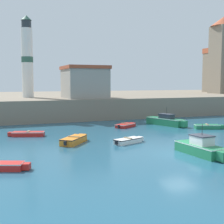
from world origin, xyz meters
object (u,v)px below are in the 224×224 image
at_px(dinghy_red_3, 126,125).
at_px(dinghy_red_6, 27,134).
at_px(motorboat_green_1, 201,148).
at_px(dinghy_orange_4, 74,140).
at_px(dinghy_green_0, 208,126).
at_px(lighthouse, 27,58).
at_px(harbor_shed_near_wharf, 85,82).
at_px(mooring_buoy, 197,136).
at_px(motorboat_green_5, 166,121).
at_px(dinghy_white_7, 129,140).

bearing_deg(dinghy_red_3, dinghy_red_6, -169.36).
relative_size(motorboat_green_1, dinghy_orange_4, 1.40).
relative_size(dinghy_green_0, lighthouse, 0.27).
distance_m(dinghy_red_6, harbor_shed_near_wharf, 18.05).
bearing_deg(dinghy_orange_4, mooring_buoy, -10.55).
relative_size(dinghy_red_3, harbor_shed_near_wharf, 0.47).
relative_size(motorboat_green_5, lighthouse, 0.46).
bearing_deg(harbor_shed_near_wharf, mooring_buoy, -76.14).
bearing_deg(dinghy_orange_4, motorboat_green_5, 27.39).
bearing_deg(harbor_shed_near_wharf, lighthouse, 147.26).
distance_m(dinghy_green_0, lighthouse, 29.88).
height_order(dinghy_orange_4, harbor_shed_near_wharf, harbor_shed_near_wharf).
height_order(dinghy_green_0, motorboat_green_5, motorboat_green_5).
height_order(motorboat_green_1, harbor_shed_near_wharf, harbor_shed_near_wharf).
distance_m(mooring_buoy, harbor_shed_near_wharf, 22.74).
relative_size(motorboat_green_1, lighthouse, 0.39).
xyz_separation_m(dinghy_green_0, lighthouse, (-18.56, 21.56, 9.12)).
height_order(dinghy_orange_4, dinghy_red_6, dinghy_orange_4).
bearing_deg(dinghy_red_3, harbor_shed_near_wharf, 99.26).
bearing_deg(motorboat_green_5, dinghy_green_0, -54.04).
height_order(dinghy_green_0, dinghy_red_6, dinghy_green_0).
relative_size(dinghy_green_0, harbor_shed_near_wharf, 0.50).
bearing_deg(lighthouse, dinghy_red_3, -59.50).
bearing_deg(dinghy_white_7, dinghy_green_0, 20.32).
bearing_deg(motorboat_green_5, dinghy_orange_4, -152.61).
relative_size(dinghy_red_6, lighthouse, 0.29).
distance_m(dinghy_green_0, dinghy_white_7, 13.28).
relative_size(dinghy_red_3, dinghy_red_6, 0.87).
distance_m(motorboat_green_1, dinghy_red_3, 15.61).
bearing_deg(dinghy_white_7, dinghy_red_6, 139.42).
distance_m(dinghy_white_7, lighthouse, 28.39).
relative_size(dinghy_white_7, mooring_buoy, 6.85).
bearing_deg(dinghy_red_6, motorboat_green_5, 6.17).
xyz_separation_m(mooring_buoy, lighthouse, (-13.30, 26.61, 9.15)).
bearing_deg(motorboat_green_1, dinghy_white_7, 118.02).
bearing_deg(mooring_buoy, dinghy_orange_4, 169.45).
bearing_deg(lighthouse, dinghy_red_6, -96.48).
bearing_deg(dinghy_white_7, dinghy_orange_4, 159.22).
bearing_deg(motorboat_green_1, dinghy_red_3, 88.26).
height_order(motorboat_green_1, dinghy_red_6, motorboat_green_1).
bearing_deg(dinghy_white_7, dinghy_red_3, 67.92).
height_order(dinghy_green_0, lighthouse, lighthouse).
distance_m(dinghy_red_3, harbor_shed_near_wharf, 12.97).
relative_size(motorboat_green_1, dinghy_red_3, 1.55).
relative_size(dinghy_white_7, lighthouse, 0.26).
xyz_separation_m(dinghy_green_0, dinghy_orange_4, (-17.11, -2.85, 0.05)).
distance_m(motorboat_green_1, mooring_buoy, 6.98).
distance_m(dinghy_red_3, dinghy_white_7, 10.10).
xyz_separation_m(dinghy_white_7, mooring_buoy, (7.19, -0.44, -0.01)).
distance_m(dinghy_orange_4, harbor_shed_near_wharf, 21.01).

